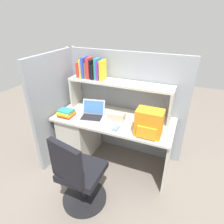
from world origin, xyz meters
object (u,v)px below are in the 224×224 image
object	(u,v)px
paper_cup	(132,124)
tissue_box	(116,116)
backpack	(149,123)
laptop	(92,114)
computer_mouse	(116,128)
office_chair	(79,178)

from	to	relation	value
paper_cup	tissue_box	size ratio (longest dim) A/B	0.37
backpack	laptop	bearing A→B (deg)	171.19
laptop	paper_cup	distance (m)	0.57
backpack	tissue_box	size ratio (longest dim) A/B	1.43
computer_mouse	office_chair	bearing A→B (deg)	-108.35
tissue_box	office_chair	distance (m)	0.89
tissue_box	computer_mouse	bearing A→B (deg)	-73.43
laptop	tissue_box	size ratio (longest dim) A/B	1.64
paper_cup	laptop	bearing A→B (deg)	177.72
backpack	office_chair	world-z (taller)	backpack
backpack	paper_cup	size ratio (longest dim) A/B	3.89
backpack	computer_mouse	distance (m)	0.41
tissue_box	office_chair	xyz separation A→B (m)	(-0.11, -0.80, -0.39)
laptop	backpack	size ratio (longest dim) A/B	1.15
backpack	paper_cup	xyz separation A→B (m)	(-0.22, 0.10, -0.11)
paper_cup	office_chair	world-z (taller)	office_chair
paper_cup	computer_mouse	bearing A→B (deg)	-138.62
laptop	computer_mouse	size ratio (longest dim) A/B	3.47
laptop	paper_cup	world-z (taller)	laptop
computer_mouse	tissue_box	size ratio (longest dim) A/B	0.47
paper_cup	office_chair	distance (m)	0.89
office_chair	tissue_box	bearing A→B (deg)	-85.62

